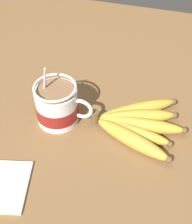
{
  "coord_description": "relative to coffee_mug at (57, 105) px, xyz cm",
  "views": [
    {
      "loc": [
        21.53,
        -47.11,
        59.24
      ],
      "look_at": [
        7.19,
        2.25,
        7.44
      ],
      "focal_mm": 50.0,
      "sensor_mm": 36.0,
      "label": 1
    }
  ],
  "objects": [
    {
      "name": "table",
      "position": [
        2.29,
        -1.79,
        -6.08
      ],
      "size": [
        132.56,
        132.56,
        2.77
      ],
      "color": "brown",
      "rests_on": "ground"
    },
    {
      "name": "coffee_mug",
      "position": [
        0.0,
        0.0,
        0.0
      ],
      "size": [
        14.14,
        10.31,
        15.4
      ],
      "color": "silver",
      "rests_on": "table"
    },
    {
      "name": "banana_bunch",
      "position": [
        19.05,
        2.18,
        -2.91
      ],
      "size": [
        22.92,
        21.87,
        4.13
      ],
      "color": "brown",
      "rests_on": "table"
    }
  ]
}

